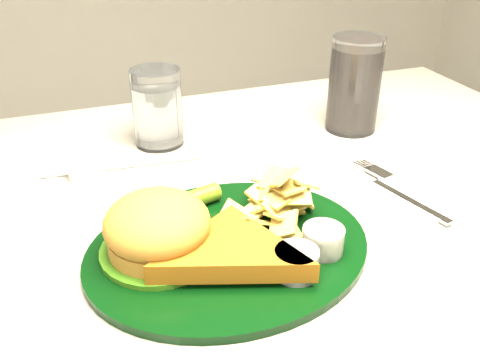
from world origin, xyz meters
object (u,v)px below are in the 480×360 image
object	(u,v)px
dinner_plate	(228,225)
water_glass	(157,108)
cola_glass	(354,85)
fork_napkin	(406,198)

from	to	relation	value
dinner_plate	water_glass	distance (m)	0.31
water_glass	cola_glass	bearing A→B (deg)	-9.58
dinner_plate	water_glass	world-z (taller)	water_glass
water_glass	fork_napkin	bearing A→B (deg)	-47.31
water_glass	cola_glass	distance (m)	0.32
cola_glass	fork_napkin	xyz separation A→B (m)	(-0.05, -0.23, -0.07)
dinner_plate	fork_napkin	size ratio (longest dim) A/B	2.01
water_glass	dinner_plate	bearing A→B (deg)	-88.12
dinner_plate	water_glass	size ratio (longest dim) A/B	2.68
cola_glass	fork_napkin	distance (m)	0.25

